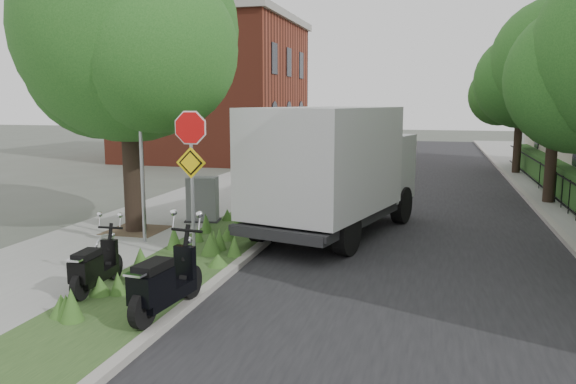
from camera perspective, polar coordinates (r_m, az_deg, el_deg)
name	(u,v)px	position (r m, az deg, el deg)	size (l,w,h in m)	color
ground	(249,281)	(10.88, -3.97, -8.97)	(120.00, 120.00, 0.00)	#4C5147
sidewalk_near	(228,190)	(21.45, -6.16, 0.21)	(3.50, 60.00, 0.12)	gray
verge	(298,193)	(20.64, 0.99, -0.09)	(2.00, 60.00, 0.12)	#29471E
kerb_near	(324,194)	(20.42, 3.72, -0.19)	(0.20, 60.00, 0.13)	#9E9991
road	(423,200)	(20.07, 13.57, -0.77)	(7.00, 60.00, 0.01)	black
kerb_far	(531,203)	(20.30, 23.49, -1.00)	(0.20, 60.00, 0.13)	#9E9991
street_tree_main	(126,43)	(14.73, -16.10, 14.35)	(6.21, 5.54, 7.66)	black
bare_post	(141,157)	(13.37, -14.67, 3.45)	(0.08, 0.08, 4.00)	#A5A8AD
bike_hoop	(105,254)	(11.37, -18.07, -6.01)	(0.06, 0.78, 0.77)	#A5A8AD
sign_assembly	(191,155)	(11.45, -9.82, 3.74)	(0.94, 0.08, 3.22)	#A5A8AD
fence_far	(556,185)	(20.33, 25.55, 0.60)	(0.04, 24.00, 1.00)	black
brick_building	(216,87)	(34.29, -7.36, 10.49)	(9.40, 10.40, 8.30)	maroon
far_tree_b	(555,70)	(20.18, 25.51, 11.10)	(4.83, 4.31, 6.56)	black
far_tree_c	(520,89)	(28.06, 22.47, 9.66)	(4.37, 3.89, 5.93)	black
scooter_near	(92,271)	(10.32, -19.27, -7.63)	(0.39, 1.62, 0.77)	black
scooter_far	(160,289)	(8.88, -12.85, -9.58)	(0.52, 1.93, 0.92)	black
box_truck	(334,165)	(14.21, 4.72, 2.77)	(3.81, 6.52, 2.77)	#262628
utility_cabinet	(203,200)	(15.61, -8.67, -0.82)	(1.01, 0.76, 1.22)	#262628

